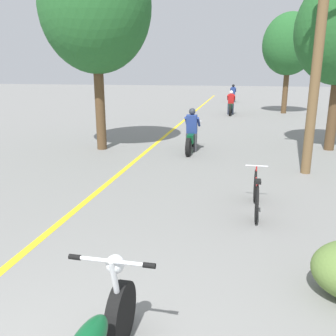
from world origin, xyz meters
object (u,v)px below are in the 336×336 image
(motorcycle_rider_lead, at_px, (192,135))
(motorcycle_rider_far, at_px, (233,95))
(motorcycle_rider_mid, at_px, (231,106))
(roadside_tree_right_far, at_px, (289,44))
(bicycle_parked, at_px, (256,193))
(utility_pole, at_px, (322,16))
(roadside_tree_left, at_px, (95,7))

(motorcycle_rider_lead, xyz_separation_m, motorcycle_rider_far, (0.70, 19.11, 0.01))
(motorcycle_rider_lead, distance_m, motorcycle_rider_mid, 10.47)
(motorcycle_rider_lead, height_order, motorcycle_rider_mid, motorcycle_rider_mid)
(roadside_tree_right_far, height_order, motorcycle_rider_lead, roadside_tree_right_far)
(roadside_tree_right_far, relative_size, bicycle_parked, 3.40)
(utility_pole, distance_m, motorcycle_rider_lead, 5.05)
(roadside_tree_left, xyz_separation_m, bicycle_parked, (4.97, -4.59, -4.11))
(roadside_tree_left, relative_size, motorcycle_rider_lead, 3.31)
(roadside_tree_right_far, distance_m, motorcycle_rider_far, 8.79)
(roadside_tree_right_far, xyz_separation_m, roadside_tree_left, (-7.10, -12.07, 0.42))
(utility_pole, height_order, motorcycle_rider_far, utility_pole)
(motorcycle_rider_mid, bearing_deg, roadside_tree_left, -109.98)
(motorcycle_rider_mid, relative_size, motorcycle_rider_far, 1.02)
(motorcycle_rider_mid, bearing_deg, utility_pole, -78.89)
(motorcycle_rider_mid, height_order, bicycle_parked, motorcycle_rider_mid)
(roadside_tree_left, distance_m, motorcycle_rider_lead, 4.98)
(utility_pole, distance_m, bicycle_parked, 4.74)
(motorcycle_rider_lead, relative_size, bicycle_parked, 1.14)
(motorcycle_rider_far, bearing_deg, bicycle_parked, -87.05)
(motorcycle_rider_lead, relative_size, motorcycle_rider_far, 0.97)
(motorcycle_rider_far, bearing_deg, motorcycle_rider_mid, -88.93)
(roadside_tree_right_far, distance_m, roadside_tree_left, 14.01)
(bicycle_parked, bearing_deg, roadside_tree_right_far, 82.71)
(motorcycle_rider_lead, relative_size, motorcycle_rider_mid, 0.94)
(roadside_tree_right_far, relative_size, motorcycle_rider_far, 2.88)
(motorcycle_rider_mid, relative_size, bicycle_parked, 1.21)
(motorcycle_rider_lead, bearing_deg, utility_pole, -30.48)
(roadside_tree_right_far, xyz_separation_m, bicycle_parked, (-2.13, -16.66, -3.69))
(motorcycle_rider_mid, bearing_deg, motorcycle_rider_far, 91.07)
(motorcycle_rider_far, height_order, bicycle_parked, motorcycle_rider_far)
(motorcycle_rider_mid, bearing_deg, bicycle_parked, -85.99)
(utility_pole, distance_m, roadside_tree_left, 6.57)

